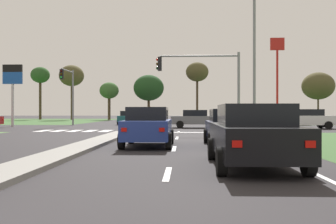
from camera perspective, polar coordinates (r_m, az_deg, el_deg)
name	(u,v)px	position (r m, az deg, el deg)	size (l,w,h in m)	color
ground_plane	(139,128)	(33.71, -4.27, -2.34)	(200.00, 200.00, 0.00)	#282628
grass_verge_far_right	(333,121)	(61.88, 22.79, -1.24)	(35.00, 35.00, 0.01)	#2D4C28
median_island_near	(80,148)	(15.03, -12.66, -5.07)	(1.20, 22.00, 0.14)	gray
median_island_far	(158,121)	(58.60, -1.46, -1.24)	(1.20, 36.00, 0.14)	gray
lane_dash_near	(168,174)	(8.98, -0.07, -8.96)	(0.14, 2.00, 0.01)	silver
lane_dash_second	(174,149)	(14.93, 0.90, -5.35)	(0.14, 2.00, 0.01)	silver
lane_dash_third	(177,138)	(20.91, 1.31, -3.80)	(0.14, 2.00, 0.01)	silver
lane_dash_fourth	(179,132)	(26.90, 1.54, -2.93)	(0.14, 2.00, 0.01)	silver
edge_line_right	(260,148)	(15.81, 13.23, -5.05)	(0.14, 24.00, 0.01)	silver
stop_bar_near	(183,132)	(26.50, 2.18, -2.98)	(6.40, 0.50, 0.01)	silver
crosswalk_bar_near	(44,131)	(30.10, -17.64, -2.62)	(0.70, 2.80, 0.01)	silver
crosswalk_bar_second	(59,131)	(29.73, -15.56, -2.65)	(0.70, 2.80, 0.01)	silver
crosswalk_bar_third	(75,131)	(29.40, -13.42, -2.68)	(0.70, 2.80, 0.01)	silver
crosswalk_bar_fourth	(90,131)	(29.11, -11.24, -2.71)	(0.70, 2.80, 0.01)	silver
crosswalk_bar_fifth	(106,131)	(28.86, -9.02, -2.73)	(0.70, 2.80, 0.01)	silver
car_maroon_near	(136,116)	(51.43, -4.71, -0.61)	(2.08, 4.29, 1.57)	maroon
car_navy_third	(230,127)	(16.26, 8.96, -2.18)	(1.96, 4.53, 1.52)	#161E47
car_teal_fourth	(129,118)	(43.00, -5.75, -0.80)	(1.99, 4.49, 1.48)	#19565B
car_black_fifth	(253,135)	(10.22, 12.28, -3.30)	(2.10, 4.61, 1.60)	black
car_white_sixth	(307,119)	(34.28, 19.54, -0.93)	(4.58, 2.02, 1.60)	silver
car_blue_seventh	(148,126)	(15.94, -2.90, -2.11)	(1.99, 4.18, 1.59)	navy
car_grey_eighth	(196,119)	(34.16, 4.11, -0.97)	(4.50, 2.09, 1.55)	slate
traffic_signal_far_left	(69,87)	(40.37, -14.21, 3.57)	(0.32, 4.08, 5.69)	gray
traffic_signal_near_right	(207,76)	(27.02, 5.70, 5.21)	(5.74, 0.32, 5.46)	gray
street_lamp_second	(252,56)	(29.07, 12.09, 7.91)	(2.35, 0.86, 9.65)	gray
pedestrian_at_median	(151,113)	(44.39, -2.54, -0.11)	(0.34, 0.34, 1.86)	#335184
fastfood_pole_sign	(277,60)	(53.48, 15.59, 7.23)	(1.80, 0.40, 11.02)	red
fuel_price_totem	(13,81)	(39.32, -21.65, 4.16)	(1.80, 0.24, 5.78)	silver
treeline_near	(40,76)	(73.05, -18.08, 4.99)	(3.31, 3.31, 9.28)	#423323
treeline_second	(72,76)	(69.42, -13.84, 5.12)	(4.23, 4.23, 9.37)	#423323
treeline_third	(109,91)	(66.63, -8.55, 3.04)	(3.22, 3.22, 6.31)	#423323
treeline_fourth	(149,88)	(66.35, -2.82, 3.51)	(5.12, 5.12, 7.59)	#423323
treeline_fifth	(197,72)	(65.88, 4.26, 5.76)	(3.78, 3.78, 9.64)	#423323
treeline_sixth	(318,86)	(71.89, 20.98, 3.55)	(5.48, 5.48, 8.12)	#423323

